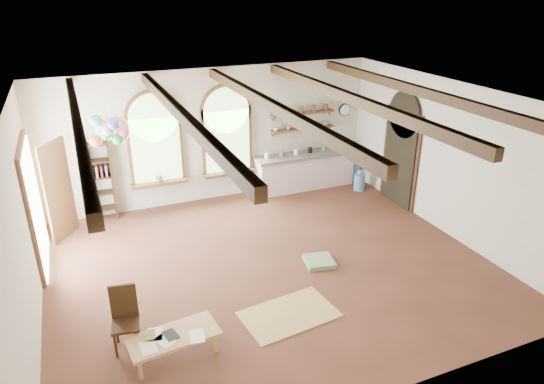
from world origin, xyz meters
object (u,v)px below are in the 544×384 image
coffee_table (174,337)px  balloon_cluster (111,130)px  kitchen_counter (305,170)px  side_chair (127,331)px

coffee_table → balloon_cluster: bearing=92.9°
kitchen_counter → balloon_cluster: bearing=-169.2°
kitchen_counter → side_chair: 6.77m
balloon_cluster → kitchen_counter: bearing=10.8°
balloon_cluster → coffee_table: bearing=-87.1°
balloon_cluster → side_chair: bearing=-96.3°
coffee_table → side_chair: size_ratio=1.37×
coffee_table → balloon_cluster: (-0.21, 4.01, 2.01)m
side_chair → balloon_cluster: 4.12m
kitchen_counter → coffee_table: bearing=-132.5°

